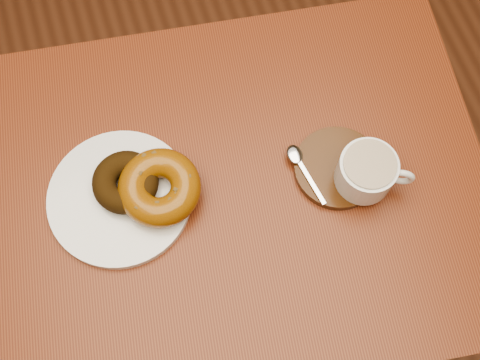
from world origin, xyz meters
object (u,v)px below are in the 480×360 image
object	(u,v)px
saucer	(337,168)
coffee_cup	(367,172)
cafe_table	(229,212)
donut_plate	(120,198)

from	to	relation	value
saucer	coffee_cup	xyz separation A→B (m)	(0.03, -0.03, 0.04)
cafe_table	coffee_cup	distance (m)	0.26
donut_plate	saucer	size ratio (longest dim) A/B	1.63
donut_plate	coffee_cup	world-z (taller)	coffee_cup
saucer	coffee_cup	world-z (taller)	coffee_cup
donut_plate	saucer	world-z (taller)	saucer
cafe_table	donut_plate	xyz separation A→B (m)	(-0.16, 0.03, 0.13)
donut_plate	cafe_table	bearing A→B (deg)	-11.83
cafe_table	coffee_cup	bearing A→B (deg)	-7.49
donut_plate	coffee_cup	bearing A→B (deg)	-13.64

